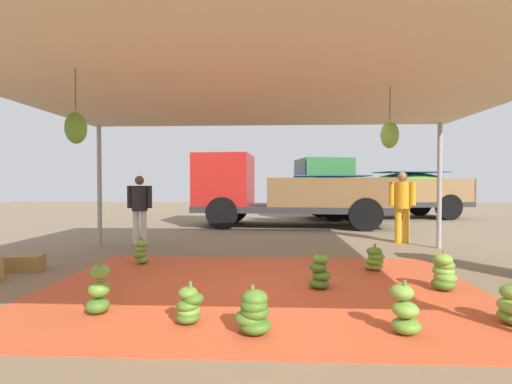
# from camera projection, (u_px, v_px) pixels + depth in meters

# --- Properties ---
(ground_plane) EXTENTS (40.00, 40.00, 0.00)m
(ground_plane) POSITION_uv_depth(u_px,v_px,m) (265.00, 249.00, 8.04)
(ground_plane) COLOR #7F6B51
(tarp_orange) EXTENTS (5.90, 4.14, 0.01)m
(tarp_orange) POSITION_uv_depth(u_px,v_px,m) (260.00, 288.00, 5.05)
(tarp_orange) COLOR #D1512D
(tarp_orange) RESTS_ON ground
(tent_canopy) EXTENTS (8.00, 7.00, 2.81)m
(tent_canopy) POSITION_uv_depth(u_px,v_px,m) (260.00, 85.00, 4.89)
(tent_canopy) COLOR #9EA0A5
(tent_canopy) RESTS_ON ground
(banana_bunch_1) EXTENTS (0.43, 0.43, 0.46)m
(banana_bunch_1) POSITION_uv_depth(u_px,v_px,m) (253.00, 313.00, 3.51)
(banana_bunch_1) COLOR #477523
(banana_bunch_1) RESTS_ON tarp_orange
(banana_bunch_2) EXTENTS (0.42, 0.44, 0.52)m
(banana_bunch_2) POSITION_uv_depth(u_px,v_px,m) (444.00, 273.00, 4.96)
(banana_bunch_2) COLOR #477523
(banana_bunch_2) RESTS_ON tarp_orange
(banana_bunch_3) EXTENTS (0.37, 0.37, 0.50)m
(banana_bunch_3) POSITION_uv_depth(u_px,v_px,m) (405.00, 311.00, 3.51)
(banana_bunch_3) COLOR #60932D
(banana_bunch_3) RESTS_ON tarp_orange
(banana_bunch_4) EXTENTS (0.32, 0.33, 0.56)m
(banana_bunch_4) POSITION_uv_depth(u_px,v_px,m) (99.00, 291.00, 4.06)
(banana_bunch_4) COLOR #477523
(banana_bunch_4) RESTS_ON tarp_orange
(banana_bunch_5) EXTENTS (0.32, 0.30, 0.48)m
(banana_bunch_5) POSITION_uv_depth(u_px,v_px,m) (141.00, 252.00, 6.55)
(banana_bunch_5) COLOR #60932D
(banana_bunch_5) RESTS_ON tarp_orange
(banana_bunch_6) EXTENTS (0.38, 0.35, 0.43)m
(banana_bunch_6) POSITION_uv_depth(u_px,v_px,m) (189.00, 306.00, 3.77)
(banana_bunch_6) COLOR #477523
(banana_bunch_6) RESTS_ON tarp_orange
(banana_bunch_7) EXTENTS (0.40, 0.43, 0.43)m
(banana_bunch_7) POSITION_uv_depth(u_px,v_px,m) (374.00, 259.00, 6.05)
(banana_bunch_7) COLOR #75A83D
(banana_bunch_7) RESTS_ON tarp_orange
(banana_bunch_8) EXTENTS (0.39, 0.39, 0.50)m
(banana_bunch_8) POSITION_uv_depth(u_px,v_px,m) (320.00, 272.00, 5.05)
(banana_bunch_8) COLOR #477523
(banana_bunch_8) RESTS_ON tarp_orange
(cargo_truck_main) EXTENTS (6.55, 2.73, 2.40)m
(cargo_truck_main) POSITION_uv_depth(u_px,v_px,m) (283.00, 191.00, 12.41)
(cargo_truck_main) COLOR #2D2D2D
(cargo_truck_main) RESTS_ON ground
(cargo_truck_far) EXTENTS (7.04, 3.37, 2.40)m
(cargo_truck_far) POSITION_uv_depth(u_px,v_px,m) (376.00, 188.00, 15.14)
(cargo_truck_far) COLOR #2D2D2D
(cargo_truck_far) RESTS_ON ground
(worker_0) EXTENTS (0.59, 0.36, 1.61)m
(worker_0) POSITION_uv_depth(u_px,v_px,m) (140.00, 204.00, 8.70)
(worker_0) COLOR silver
(worker_0) RESTS_ON ground
(worker_1) EXTENTS (0.62, 0.38, 1.70)m
(worker_1) POSITION_uv_depth(u_px,v_px,m) (402.00, 201.00, 8.90)
(worker_1) COLOR orange
(worker_1) RESTS_ON ground
(crate_1) EXTENTS (0.57, 0.38, 0.25)m
(crate_1) POSITION_uv_depth(u_px,v_px,m) (25.00, 263.00, 6.07)
(crate_1) COLOR olive
(crate_1) RESTS_ON ground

